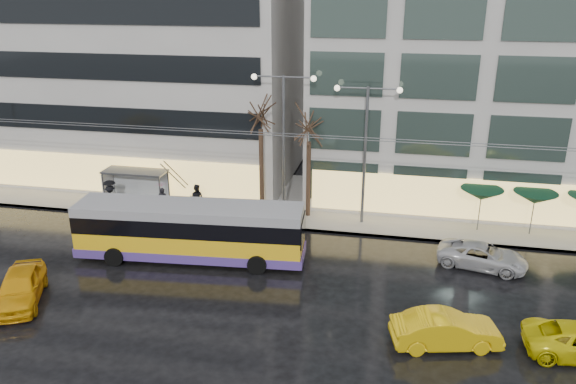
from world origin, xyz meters
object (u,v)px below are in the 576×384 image
(trolleybus, at_px, (190,233))
(bus_shelter, at_px, (132,179))
(taxi_a, at_px, (20,287))
(street_lamp_near, at_px, (284,127))

(trolleybus, relative_size, bus_shelter, 2.98)
(trolleybus, distance_m, taxi_a, 8.64)
(taxi_a, bearing_deg, trolleybus, 18.43)
(street_lamp_near, bearing_deg, taxi_a, -128.95)
(trolleybus, xyz_separation_m, taxi_a, (-6.30, -5.87, -0.76))
(trolleybus, height_order, street_lamp_near, street_lamp_near)
(street_lamp_near, height_order, taxi_a, street_lamp_near)
(bus_shelter, bearing_deg, street_lamp_near, 0.63)
(trolleybus, xyz_separation_m, street_lamp_near, (3.79, 6.62, 4.44))
(trolleybus, height_order, bus_shelter, trolleybus)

